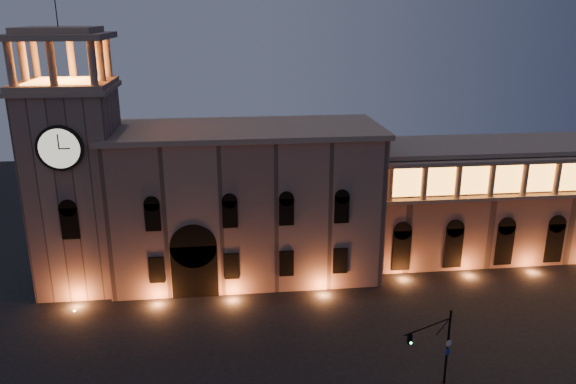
{
  "coord_description": "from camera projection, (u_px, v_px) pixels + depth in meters",
  "views": [
    {
      "loc": [
        -4.38,
        -39.92,
        29.8
      ],
      "look_at": [
        2.17,
        16.0,
        11.72
      ],
      "focal_mm": 35.0,
      "sensor_mm": 36.0,
      "label": 1
    }
  ],
  "objects": [
    {
      "name": "clock_tower",
      "position": [
        76.0,
        179.0,
        61.09
      ],
      "size": [
        9.8,
        9.8,
        32.4
      ],
      "color": "#846356",
      "rests_on": "ground"
    },
    {
      "name": "government_building",
      "position": [
        246.0,
        202.0,
        65.18
      ],
      "size": [
        30.8,
        12.8,
        17.6
      ],
      "color": "#846356",
      "rests_on": "ground"
    },
    {
      "name": "ground",
      "position": [
        284.0,
        382.0,
        47.35
      ],
      "size": [
        160.0,
        160.0,
        0.0
      ],
      "primitive_type": "plane",
      "color": "black",
      "rests_on": "ground"
    },
    {
      "name": "colonnade_wing",
      "position": [
        514.0,
        198.0,
        71.27
      ],
      "size": [
        40.6,
        11.5,
        14.5
      ],
      "color": "#7F5E51",
      "rests_on": "ground"
    },
    {
      "name": "traffic_light",
      "position": [
        440.0,
        350.0,
        45.38
      ],
      "size": [
        4.79,
        2.39,
        7.13
      ],
      "rotation": [
        0.0,
        0.0,
        0.43
      ],
      "color": "black",
      "rests_on": "ground"
    }
  ]
}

